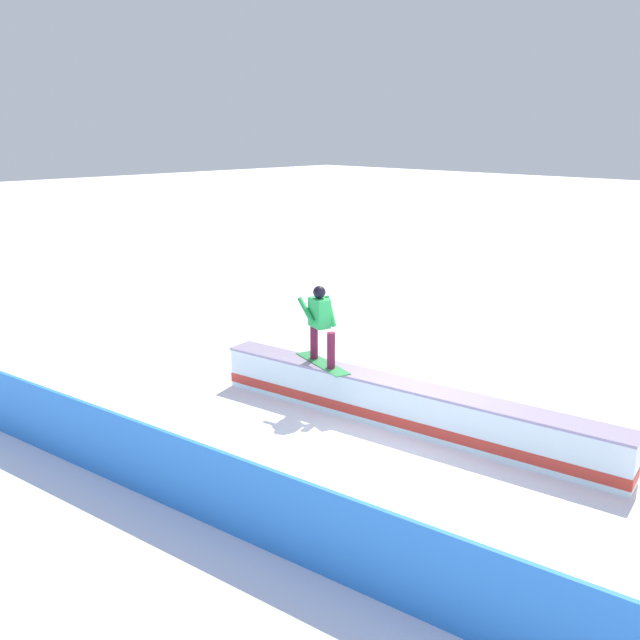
# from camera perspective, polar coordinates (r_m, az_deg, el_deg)

# --- Properties ---
(ground_plane) EXTENTS (120.00, 120.00, 0.00)m
(ground_plane) POSITION_cam_1_polar(r_m,az_deg,el_deg) (11.38, 6.97, -8.92)
(ground_plane) COLOR white
(grind_box) EXTENTS (7.13, 1.72, 0.77)m
(grind_box) POSITION_cam_1_polar(r_m,az_deg,el_deg) (11.24, 7.03, -7.30)
(grind_box) COLOR white
(grind_box) RESTS_ON ground_plane
(snowboarder) EXTENTS (1.45, 0.65, 1.38)m
(snowboarder) POSITION_cam_1_polar(r_m,az_deg,el_deg) (11.71, 0.02, -0.16)
(snowboarder) COLOR #2B8142
(snowboarder) RESTS_ON grind_box
(safety_fence) EXTENTS (12.78, 2.18, 1.06)m
(safety_fence) POSITION_cam_1_polar(r_m,az_deg,el_deg) (8.67, -9.71, -13.48)
(safety_fence) COLOR blue
(safety_fence) RESTS_ON ground_plane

